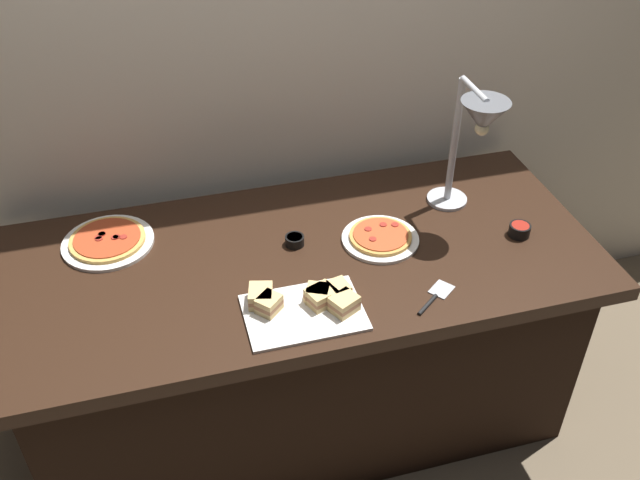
{
  "coord_description": "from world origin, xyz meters",
  "views": [
    {
      "loc": [
        -0.4,
        -1.69,
        2.17
      ],
      "look_at": [
        0.06,
        0.0,
        0.81
      ],
      "focal_mm": 39.59,
      "sensor_mm": 36.0,
      "label": 1
    }
  ],
  "objects_px": {
    "sauce_cup_far": "(295,240)",
    "serving_spatula": "(435,297)",
    "pizza_plate_front": "(108,241)",
    "sauce_cup_near": "(520,230)",
    "sandwich_platter": "(306,303)",
    "heat_lamp": "(478,127)",
    "pizza_plate_center": "(380,238)"
  },
  "relations": [
    {
      "from": "sauce_cup_far",
      "to": "serving_spatula",
      "type": "bearing_deg",
      "value": -46.46
    },
    {
      "from": "pizza_plate_front",
      "to": "sauce_cup_near",
      "type": "bearing_deg",
      "value": -13.31
    },
    {
      "from": "serving_spatula",
      "to": "sandwich_platter",
      "type": "bearing_deg",
      "value": 172.22
    },
    {
      "from": "sandwich_platter",
      "to": "serving_spatula",
      "type": "relative_size",
      "value": 2.2
    },
    {
      "from": "sandwich_platter",
      "to": "heat_lamp",
      "type": "bearing_deg",
      "value": 23.75
    },
    {
      "from": "sandwich_platter",
      "to": "sauce_cup_near",
      "type": "xyz_separation_m",
      "value": [
        0.76,
        0.16,
        -0.0
      ]
    },
    {
      "from": "pizza_plate_front",
      "to": "sandwich_platter",
      "type": "bearing_deg",
      "value": -40.8
    },
    {
      "from": "pizza_plate_front",
      "to": "sauce_cup_far",
      "type": "bearing_deg",
      "value": -15.6
    },
    {
      "from": "pizza_plate_front",
      "to": "pizza_plate_center",
      "type": "distance_m",
      "value": 0.88
    },
    {
      "from": "heat_lamp",
      "to": "pizza_plate_center",
      "type": "distance_m",
      "value": 0.46
    },
    {
      "from": "sandwich_platter",
      "to": "pizza_plate_center",
      "type": "bearing_deg",
      "value": 38.56
    },
    {
      "from": "pizza_plate_center",
      "to": "serving_spatula",
      "type": "height_order",
      "value": "pizza_plate_center"
    },
    {
      "from": "pizza_plate_center",
      "to": "sandwich_platter",
      "type": "xyz_separation_m",
      "value": [
        -0.31,
        -0.25,
        0.01
      ]
    },
    {
      "from": "sauce_cup_far",
      "to": "pizza_plate_front",
      "type": "bearing_deg",
      "value": 164.4
    },
    {
      "from": "heat_lamp",
      "to": "sandwich_platter",
      "type": "xyz_separation_m",
      "value": [
        -0.62,
        -0.27,
        -0.34
      ]
    },
    {
      "from": "sandwich_platter",
      "to": "sauce_cup_far",
      "type": "xyz_separation_m",
      "value": [
        0.04,
        0.3,
        -0.01
      ]
    },
    {
      "from": "heat_lamp",
      "to": "sauce_cup_near",
      "type": "height_order",
      "value": "heat_lamp"
    },
    {
      "from": "pizza_plate_center",
      "to": "sauce_cup_near",
      "type": "height_order",
      "value": "sauce_cup_near"
    },
    {
      "from": "pizza_plate_center",
      "to": "sauce_cup_far",
      "type": "xyz_separation_m",
      "value": [
        -0.27,
        0.05,
        0.01
      ]
    },
    {
      "from": "pizza_plate_front",
      "to": "sauce_cup_far",
      "type": "xyz_separation_m",
      "value": [
        0.58,
        -0.16,
        0.01
      ]
    },
    {
      "from": "pizza_plate_center",
      "to": "serving_spatula",
      "type": "bearing_deg",
      "value": -77.84
    },
    {
      "from": "sauce_cup_near",
      "to": "serving_spatula",
      "type": "height_order",
      "value": "sauce_cup_near"
    },
    {
      "from": "pizza_plate_front",
      "to": "serving_spatula",
      "type": "relative_size",
      "value": 1.91
    },
    {
      "from": "heat_lamp",
      "to": "pizza_plate_center",
      "type": "xyz_separation_m",
      "value": [
        -0.3,
        -0.02,
        -0.35
      ]
    },
    {
      "from": "sauce_cup_far",
      "to": "serving_spatula",
      "type": "height_order",
      "value": "sauce_cup_far"
    },
    {
      "from": "sauce_cup_near",
      "to": "serving_spatula",
      "type": "distance_m",
      "value": 0.44
    },
    {
      "from": "pizza_plate_center",
      "to": "sauce_cup_near",
      "type": "xyz_separation_m",
      "value": [
        0.45,
        -0.09,
        0.01
      ]
    },
    {
      "from": "sandwich_platter",
      "to": "sauce_cup_far",
      "type": "distance_m",
      "value": 0.31
    },
    {
      "from": "sandwich_platter",
      "to": "sauce_cup_far",
      "type": "bearing_deg",
      "value": 82.35
    },
    {
      "from": "heat_lamp",
      "to": "serving_spatula",
      "type": "height_order",
      "value": "heat_lamp"
    },
    {
      "from": "pizza_plate_front",
      "to": "pizza_plate_center",
      "type": "relative_size",
      "value": 1.17
    },
    {
      "from": "sauce_cup_near",
      "to": "serving_spatula",
      "type": "relative_size",
      "value": 0.45
    }
  ]
}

